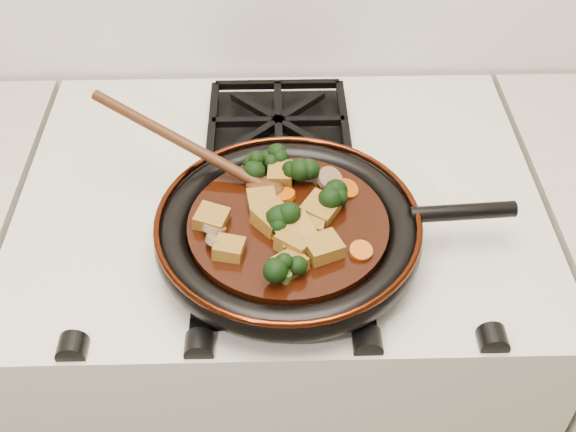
{
  "coord_description": "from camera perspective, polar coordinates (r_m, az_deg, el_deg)",
  "views": [
    {
      "loc": [
        -0.01,
        0.9,
        1.61
      ],
      "look_at": [
        0.01,
        1.56,
        0.97
      ],
      "focal_mm": 45.0,
      "sensor_mm": 36.0,
      "label": 1
    }
  ],
  "objects": [
    {
      "name": "tofu_cube_10",
      "position": [
        0.89,
        0.66,
        -2.1
      ],
      "size": [
        0.06,
        0.06,
        0.03
      ],
      "primitive_type": "cube",
      "rotation": [
        0.11,
        -0.0,
        2.49
      ],
      "color": "brown",
      "rests_on": "braising_sauce"
    },
    {
      "name": "wooden_spoon",
      "position": [
        0.99,
        -5.99,
        4.54
      ],
      "size": [
        0.16,
        0.1,
        0.27
      ],
      "rotation": [
        0.0,
        0.0,
        2.67
      ],
      "color": "#401F0D",
      "rests_on": "braising_sauce"
    },
    {
      "name": "tofu_cube_0",
      "position": [
        0.93,
        -6.05,
        -0.25
      ],
      "size": [
        0.05,
        0.05,
        0.03
      ],
      "primitive_type": "cube",
      "rotation": [
        -0.02,
        -0.1,
        2.83
      ],
      "color": "brown",
      "rests_on": "braising_sauce"
    },
    {
      "name": "carrot_coin_4",
      "position": [
        0.97,
        4.65,
        2.13
      ],
      "size": [
        0.03,
        0.03,
        0.02
      ],
      "primitive_type": "cylinder",
      "rotation": [
        0.19,
        0.3,
        0.0
      ],
      "color": "#B04304",
      "rests_on": "braising_sauce"
    },
    {
      "name": "burner_grate_back",
      "position": [
        1.16,
        -0.76,
        7.16
      ],
      "size": [
        0.23,
        0.23,
        0.03
      ],
      "primitive_type": null,
      "color": "black",
      "rests_on": "stove"
    },
    {
      "name": "broccoli_floret_2",
      "position": [
        0.91,
        -0.68,
        -0.84
      ],
      "size": [
        0.07,
        0.07,
        0.07
      ],
      "primitive_type": null,
      "rotation": [
        0.08,
        0.1,
        0.06
      ],
      "color": "black",
      "rests_on": "braising_sauce"
    },
    {
      "name": "broccoli_floret_0",
      "position": [
        1.0,
        -1.29,
        4.04
      ],
      "size": [
        0.06,
        0.07,
        0.05
      ],
      "primitive_type": null,
      "rotation": [
        0.01,
        -0.15,
        1.7
      ],
      "color": "black",
      "rests_on": "braising_sauce"
    },
    {
      "name": "carrot_coin_2",
      "position": [
        0.9,
        2.22,
        -1.87
      ],
      "size": [
        0.03,
        0.03,
        0.02
      ],
      "primitive_type": "cylinder",
      "rotation": [
        -0.28,
        -0.32,
        0.0
      ],
      "color": "#B04304",
      "rests_on": "braising_sauce"
    },
    {
      "name": "tofu_cube_4",
      "position": [
        0.92,
        -1.14,
        -0.21
      ],
      "size": [
        0.06,
        0.06,
        0.03
      ],
      "primitive_type": "cube",
      "rotation": [
        0.09,
        -0.09,
        2.28
      ],
      "color": "brown",
      "rests_on": "braising_sauce"
    },
    {
      "name": "carrot_coin_0",
      "position": [
        0.96,
        -0.31,
        1.63
      ],
      "size": [
        0.03,
        0.03,
        0.01
      ],
      "primitive_type": "cylinder",
      "rotation": [
        -0.12,
        -0.11,
        0.0
      ],
      "color": "#B04304",
      "rests_on": "braising_sauce"
    },
    {
      "name": "tofu_cube_5",
      "position": [
        0.94,
        2.56,
        0.5
      ],
      "size": [
        0.06,
        0.06,
        0.03
      ],
      "primitive_type": "cube",
      "rotation": [
        -0.01,
        -0.09,
        2.6
      ],
      "color": "brown",
      "rests_on": "braising_sauce"
    },
    {
      "name": "tofu_cube_7",
      "position": [
        0.89,
        2.78,
        -2.57
      ],
      "size": [
        0.05,
        0.05,
        0.03
      ],
      "primitive_type": "cube",
      "rotation": [
        -0.01,
        0.03,
        0.4
      ],
      "color": "brown",
      "rests_on": "braising_sauce"
    },
    {
      "name": "tofu_cube_8",
      "position": [
        0.89,
        -4.68,
        -2.6
      ],
      "size": [
        0.04,
        0.04,
        0.02
      ],
      "primitive_type": "cube",
      "rotation": [
        0.09,
        -0.05,
        2.92
      ],
      "color": "brown",
      "rests_on": "braising_sauce"
    },
    {
      "name": "tofu_cube_6",
      "position": [
        0.87,
        0.19,
        -3.8
      ],
      "size": [
        0.05,
        0.05,
        0.02
      ],
      "primitive_type": "cube",
      "rotation": [
        -0.11,
        0.04,
        0.64
      ],
      "color": "brown",
      "rests_on": "braising_sauce"
    },
    {
      "name": "stove",
      "position": [
        1.4,
        -0.5,
        -11.78
      ],
      "size": [
        0.76,
        0.6,
        0.9
      ],
      "primitive_type": "cube",
      "color": "beige",
      "rests_on": "ground"
    },
    {
      "name": "mushroom_slice_1",
      "position": [
        0.98,
        3.31,
        2.94
      ],
      "size": [
        0.05,
        0.05,
        0.02
      ],
      "primitive_type": "cylinder",
      "rotation": [
        0.52,
        0.0,
        0.85
      ],
      "color": "brown",
      "rests_on": "braising_sauce"
    },
    {
      "name": "broccoli_floret_5",
      "position": [
        0.99,
        0.99,
        3.54
      ],
      "size": [
        0.08,
        0.08,
        0.06
      ],
      "primitive_type": null,
      "rotation": [
        -0.06,
        0.07,
        1.14
      ],
      "color": "black",
      "rests_on": "braising_sauce"
    },
    {
      "name": "tofu_cube_9",
      "position": [
        0.92,
        1.78,
        -0.68
      ],
      "size": [
        0.04,
        0.04,
        0.02
      ],
      "primitive_type": "cube",
      "rotation": [
        0.04,
        -0.06,
        2.95
      ],
      "color": "brown",
      "rests_on": "braising_sauce"
    },
    {
      "name": "broccoli_floret_1",
      "position": [
        0.85,
        -0.15,
        -4.67
      ],
      "size": [
        0.09,
        0.08,
        0.06
      ],
      "primitive_type": null,
      "rotation": [
        0.1,
        0.06,
        0.69
      ],
      "color": "black",
      "rests_on": "braising_sauce"
    },
    {
      "name": "burner_grate_front",
      "position": [
        0.95,
        -0.52,
        -2.97
      ],
      "size": [
        0.23,
        0.23,
        0.03
      ],
      "primitive_type": null,
      "color": "black",
      "rests_on": "stove"
    },
    {
      "name": "tofu_cube_2",
      "position": [
        0.9,
        0.53,
        -1.4
      ],
      "size": [
        0.06,
        0.06,
        0.03
      ],
      "primitive_type": "cube",
      "rotation": [
        -0.12,
        -0.11,
        1.96
      ],
      "color": "brown",
      "rests_on": "braising_sauce"
    },
    {
      "name": "carrot_coin_1",
      "position": [
        0.91,
        -0.55,
        -1.26
      ],
      "size": [
        0.03,
        0.03,
        0.02
      ],
      "primitive_type": "cylinder",
      "rotation": [
        0.24,
        -0.25,
        0.0
      ],
      "color": "#B04304",
      "rests_on": "braising_sauce"
    },
    {
      "name": "tofu_cube_1",
      "position": [
        0.95,
        -2.06,
        1.07
      ],
      "size": [
        0.04,
        0.04,
        0.02
      ],
      "primitive_type": "cube",
      "rotation": [
        0.08,
        -0.0,
        0.15
      ],
      "color": "brown",
      "rests_on": "braising_sauce"
    },
    {
      "name": "skillet",
      "position": [
        0.94,
        0.13,
        -1.14
      ],
      "size": [
        0.47,
        0.35,
        0.05
      ],
      "rotation": [
        0.0,
        0.0,
        0.06
      ],
      "color": "black",
      "rests_on": "burner_grate_front"
    },
    {
      "name": "braising_sauce",
      "position": [
        0.94,
        0.0,
        -0.93
      ],
      "size": [
        0.26,
        0.26,
        0.02
      ],
      "primitive_type": "cylinder",
      "color": "black",
      "rests_on": "skillet"
    },
    {
      "name": "mushroom_slice_2",
      "position": [
        0.92,
        -5.86,
        -0.99
      ],
      "size": [
        0.04,
        0.04,
        0.02
      ],
      "primitive_type": "cylinder",
      "rotation": [
        0.57,
        0.0,
        2.57
      ],
      "color": "brown",
      "rests_on": "braising_sauce"
    },
    {
      "name": "broccoli_floret_3",
      "position": [
        0.99,
        -2.3,
        4.01
      ],
      "size": [
        0.09,
        0.09,
        0.07
      ],
      "primitive_type": null,
      "rotation": [
        -0.24,
        -0.09,
        2.49
      ],
      "color": "black",
      "rests_on": "braising_sauce"
    },
    {
      "name": "mushroom_slice_0",
      "position": [
        0.9,
        -5.48,
        -2.02
      ],
      "size": [
        0.05,
        0.05,
        0.03
      ],
      "primitive_type": "cylinder",
      "rotation": [
        0.6,
        0.0,
        2.51
      ],
      "color": "brown",
      "rests_on": "braising_sauce"
    },
    {
      "name": "tofu_cube_3",
      "position": [
        0.99,
        -0.61,
        3.31
      ],
      "size": [
        0.04,
        0.04,
        0.02
      ],
      "primitive_type": "cube",
      "rotation": [
        -0.04,
        -0.08,
        1.48
      ],
      "color": "brown",
      "rests_on": "braising_sauce"
    },
    {
      "name": "carrot_coin_3",
      "position": [
        0.89,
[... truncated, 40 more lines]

